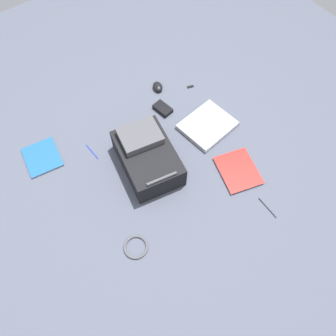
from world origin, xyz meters
TOP-DOWN VIEW (x-y plane):
  - ground_plane at (0.00, 0.00)m, footprint 3.94×3.94m
  - backpack at (0.03, -0.08)m, footprint 0.37×0.48m
  - laptop at (-0.44, -0.09)m, footprint 0.35×0.31m
  - book_red at (-0.38, 0.27)m, footprint 0.28×0.31m
  - book_manual at (0.52, -0.49)m, footprint 0.23×0.25m
  - computer_mouse at (-0.37, -0.54)m, footprint 0.09×0.11m
  - cable_coil at (0.36, 0.31)m, footprint 0.13×0.13m
  - power_brick at (-0.29, -0.37)m, footprint 0.09×0.13m
  - pen_black at (-0.36, 0.55)m, footprint 0.01×0.14m
  - pen_blue at (0.26, -0.35)m, footprint 0.02×0.13m
  - usb_stick at (-0.56, -0.42)m, footprint 0.05×0.03m

SIDE VIEW (x-z plane):
  - ground_plane at x=0.00m, z-range 0.00..0.00m
  - pen_blue at x=0.26m, z-range 0.00..0.01m
  - usb_stick at x=-0.56m, z-range 0.00..0.01m
  - pen_black at x=-0.36m, z-range 0.00..0.01m
  - book_manual at x=0.52m, z-range 0.00..0.01m
  - cable_coil at x=0.36m, z-range 0.00..0.01m
  - book_red at x=-0.38m, z-range 0.00..0.02m
  - power_brick at x=-0.29m, z-range 0.00..0.03m
  - laptop at x=-0.44m, z-range 0.00..0.03m
  - computer_mouse at x=-0.37m, z-range 0.00..0.04m
  - backpack at x=0.03m, z-range -0.01..0.19m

